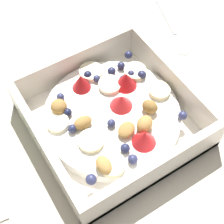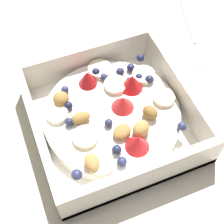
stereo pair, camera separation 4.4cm
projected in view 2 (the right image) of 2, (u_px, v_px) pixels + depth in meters
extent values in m
plane|color=beige|center=(117.00, 117.00, 0.47)|extent=(2.40, 2.40, 0.00)
cube|color=white|center=(112.00, 122.00, 0.46)|extent=(0.20, 0.20, 0.01)
cube|color=white|center=(87.00, 61.00, 0.49)|extent=(0.20, 0.01, 0.06)
cube|color=white|center=(143.00, 178.00, 0.39)|extent=(0.20, 0.01, 0.06)
cube|color=white|center=(178.00, 91.00, 0.46)|extent=(0.01, 0.18, 0.06)
cube|color=white|center=(40.00, 137.00, 0.42)|extent=(0.01, 0.18, 0.06)
cylinder|color=white|center=(112.00, 117.00, 0.45)|extent=(0.18, 0.18, 0.02)
cylinder|color=#F7EFC6|center=(100.00, 69.00, 0.48)|extent=(0.04, 0.04, 0.01)
cylinder|color=#F4EAB7|center=(101.00, 164.00, 0.39)|extent=(0.04, 0.04, 0.01)
cylinder|color=#F4EAB7|center=(144.00, 75.00, 0.47)|extent=(0.05, 0.05, 0.01)
cylinder|color=#F7EFC6|center=(115.00, 85.00, 0.46)|extent=(0.04, 0.04, 0.01)
cylinder|color=beige|center=(164.00, 98.00, 0.45)|extent=(0.04, 0.04, 0.01)
cylinder|color=#F7EFC6|center=(57.00, 114.00, 0.43)|extent=(0.04, 0.04, 0.01)
cylinder|color=#F4EAB7|center=(85.00, 137.00, 0.41)|extent=(0.03, 0.03, 0.01)
cone|color=red|center=(132.00, 82.00, 0.45)|extent=(0.03, 0.03, 0.02)
cone|color=red|center=(139.00, 142.00, 0.40)|extent=(0.04, 0.04, 0.02)
cone|color=red|center=(87.00, 78.00, 0.46)|extent=(0.03, 0.03, 0.02)
cone|color=red|center=(123.00, 103.00, 0.43)|extent=(0.03, 0.03, 0.02)
sphere|color=#23284C|center=(149.00, 79.00, 0.46)|extent=(0.01, 0.01, 0.01)
sphere|color=#23284C|center=(120.00, 72.00, 0.47)|extent=(0.01, 0.01, 0.01)
sphere|color=#23284C|center=(139.00, 77.00, 0.47)|extent=(0.01, 0.01, 0.01)
sphere|color=navy|center=(77.00, 175.00, 0.38)|extent=(0.01, 0.01, 0.01)
sphere|color=#23284C|center=(117.00, 150.00, 0.40)|extent=(0.01, 0.01, 0.01)
sphere|color=#191E3D|center=(96.00, 72.00, 0.47)|extent=(0.01, 0.01, 0.01)
sphere|color=#23284C|center=(140.00, 58.00, 0.48)|extent=(0.01, 0.01, 0.01)
sphere|color=navy|center=(65.00, 90.00, 0.45)|extent=(0.01, 0.01, 0.01)
sphere|color=navy|center=(122.00, 162.00, 0.39)|extent=(0.01, 0.01, 0.01)
sphere|color=navy|center=(182.00, 126.00, 0.42)|extent=(0.01, 0.01, 0.01)
sphere|color=navy|center=(109.00, 123.00, 0.42)|extent=(0.01, 0.01, 0.01)
sphere|color=navy|center=(104.00, 77.00, 0.47)|extent=(0.01, 0.01, 0.01)
sphere|color=#23284C|center=(130.00, 82.00, 0.46)|extent=(0.01, 0.01, 0.01)
sphere|color=#191E3D|center=(68.00, 106.00, 0.44)|extent=(0.01, 0.01, 0.01)
sphere|color=#23284C|center=(131.00, 68.00, 0.47)|extent=(0.01, 0.01, 0.01)
sphere|color=#23284C|center=(69.00, 122.00, 0.42)|extent=(0.01, 0.01, 0.01)
ellipsoid|color=tan|center=(92.00, 163.00, 0.39)|extent=(0.02, 0.03, 0.02)
ellipsoid|color=tan|center=(141.00, 129.00, 0.41)|extent=(0.03, 0.03, 0.02)
ellipsoid|color=olive|center=(150.00, 112.00, 0.43)|extent=(0.02, 0.03, 0.02)
ellipsoid|color=#AD7F42|center=(122.00, 132.00, 0.42)|extent=(0.03, 0.03, 0.01)
ellipsoid|color=#AD7F42|center=(61.00, 99.00, 0.44)|extent=(0.03, 0.03, 0.02)
ellipsoid|color=#AD7F42|center=(81.00, 118.00, 0.43)|extent=(0.02, 0.02, 0.01)
ellipsoid|color=silver|center=(199.00, 53.00, 0.53)|extent=(0.04, 0.06, 0.01)
cylinder|color=silver|center=(187.00, 17.00, 0.58)|extent=(0.04, 0.12, 0.01)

